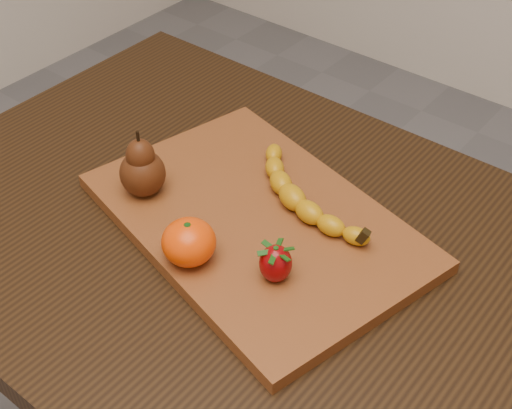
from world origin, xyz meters
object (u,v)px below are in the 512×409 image
Objects in this scene: pear at (141,163)px; mandarin at (189,242)px; cutting_board at (256,221)px; table at (244,282)px.

pear is 1.45× the size of mandarin.
mandarin is (-0.01, -0.12, 0.04)m from cutting_board.
pear is (-0.15, -0.04, 0.17)m from table.
table is 2.22× the size of cutting_board.
pear reaches higher than mandarin.
table is 14.62× the size of mandarin.
cutting_board is at bearing 20.12° from pear.
mandarin reaches higher than cutting_board.
table is 0.18m from mandarin.
mandarin is (-0.01, -0.10, 0.15)m from table.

